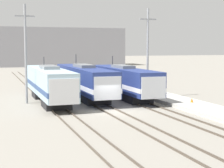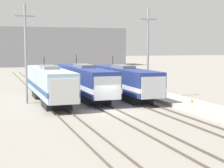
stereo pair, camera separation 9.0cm
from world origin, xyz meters
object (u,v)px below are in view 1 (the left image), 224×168
at_px(traffic_cone, 192,100).
at_px(locomotive_center, 85,81).
at_px(locomotive_far_left, 50,84).
at_px(locomotive_far_right, 124,81).
at_px(catenary_tower_left, 26,52).
at_px(catenary_tower_right, 148,51).

bearing_deg(traffic_cone, locomotive_center, 134.09).
xyz_separation_m(locomotive_far_left, traffic_cone, (13.67, -6.81, -1.51)).
relative_size(locomotive_far_left, locomotive_center, 0.90).
bearing_deg(locomotive_center, locomotive_far_right, -12.32).
xyz_separation_m(catenary_tower_left, traffic_cone, (16.15, -7.33, -5.02)).
height_order(locomotive_far_left, locomotive_center, locomotive_center).
bearing_deg(locomotive_far_left, traffic_cone, -26.48).
bearing_deg(catenary_tower_left, locomotive_center, 15.88).
bearing_deg(locomotive_far_right, catenary_tower_left, -175.05).
distance_m(locomotive_far_left, locomotive_center, 5.26).
bearing_deg(locomotive_far_right, traffic_cone, -61.94).
distance_m(locomotive_far_left, catenary_tower_left, 4.34).
bearing_deg(locomotive_far_right, locomotive_far_left, -170.55).
bearing_deg(catenary_tower_right, traffic_cone, -76.20).
xyz_separation_m(catenary_tower_left, catenary_tower_right, (14.36, 0.00, 0.00)).
height_order(locomotive_far_left, locomotive_far_right, locomotive_far_left).
height_order(locomotive_center, traffic_cone, locomotive_center).
bearing_deg(catenary_tower_right, locomotive_far_left, -177.49).
relative_size(catenary_tower_left, traffic_cone, 23.33).
bearing_deg(locomotive_center, locomotive_far_left, -151.13).
xyz_separation_m(locomotive_center, locomotive_far_right, (4.61, -1.01, -0.05)).
relative_size(locomotive_center, catenary_tower_left, 1.75).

